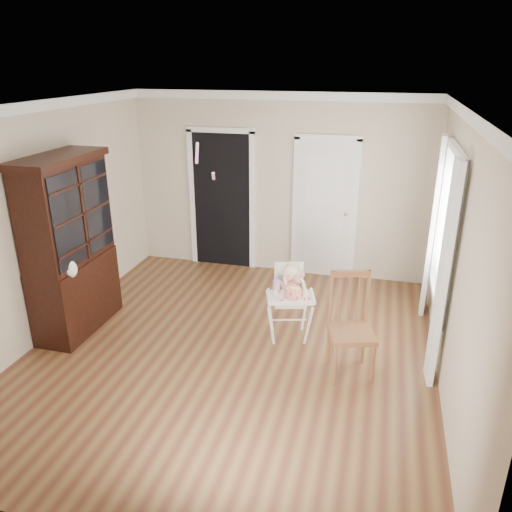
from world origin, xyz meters
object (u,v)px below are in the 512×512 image
(high_chair, at_px, (289,294))
(china_cabinet, at_px, (70,246))
(dining_chair, at_px, (351,329))
(cake, at_px, (293,292))
(sippy_cup, at_px, (276,286))

(high_chair, height_order, china_cabinet, china_cabinet)
(dining_chair, bearing_deg, cake, 135.11)
(sippy_cup, distance_m, china_cabinet, 2.47)
(cake, distance_m, sippy_cup, 0.22)
(high_chair, relative_size, cake, 4.13)
(high_chair, xyz_separation_m, cake, (0.08, -0.19, 0.12))
(high_chair, bearing_deg, cake, -82.52)
(sippy_cup, bearing_deg, china_cabinet, -173.60)
(high_chair, xyz_separation_m, sippy_cup, (-0.13, -0.13, 0.15))
(cake, bearing_deg, high_chair, 113.04)
(china_cabinet, bearing_deg, dining_chair, -2.32)
(sippy_cup, relative_size, china_cabinet, 0.09)
(sippy_cup, height_order, dining_chair, dining_chair)
(high_chair, distance_m, sippy_cup, 0.24)
(cake, relative_size, china_cabinet, 0.10)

